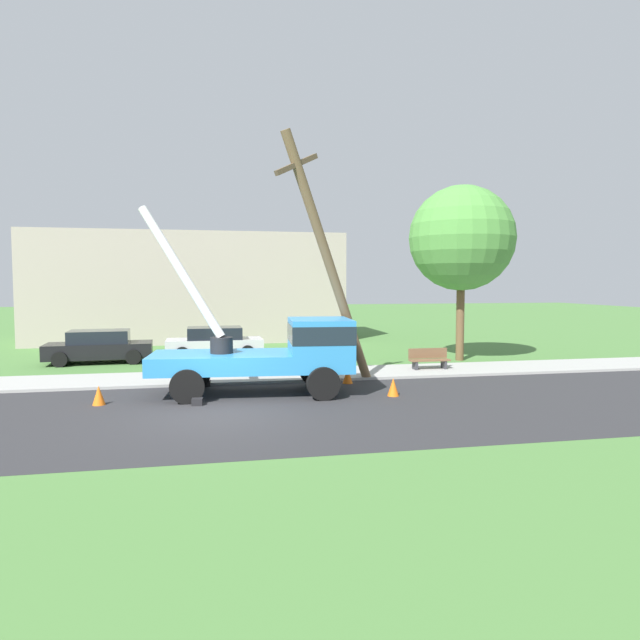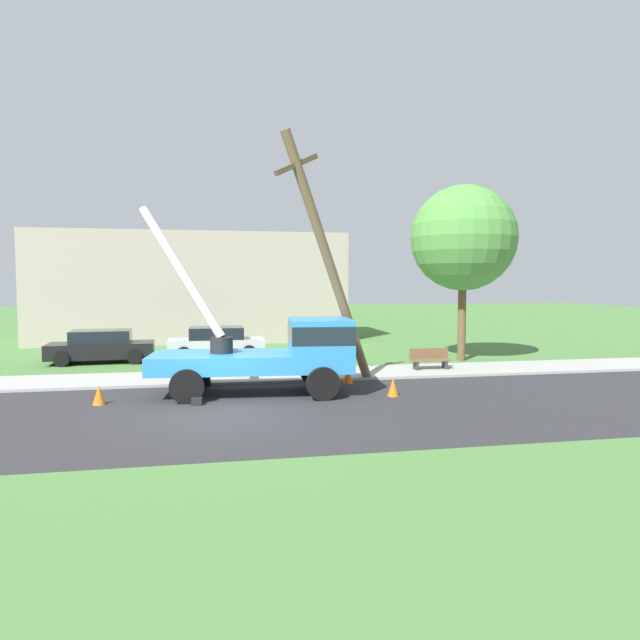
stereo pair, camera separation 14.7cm
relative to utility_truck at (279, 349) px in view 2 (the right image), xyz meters
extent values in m
plane|color=#477538|center=(-1.96, 9.56, -1.41)|extent=(120.00, 120.00, 0.00)
cube|color=#2B2B2D|center=(-1.96, -2.44, -1.40)|extent=(80.00, 8.19, 0.01)
cube|color=#9E9E99|center=(-1.96, 3.07, -1.36)|extent=(80.00, 2.84, 0.10)
cube|color=#2D84C6|center=(-1.80, 0.13, -0.38)|extent=(4.48, 2.73, 0.55)
cube|color=#2D84C6|center=(1.29, -0.12, 0.14)|extent=(2.08, 2.54, 1.60)
cube|color=#19232D|center=(1.29, -0.12, 0.49)|extent=(2.10, 2.56, 0.56)
cylinder|color=black|center=(-1.78, 0.13, 0.14)|extent=(0.70, 0.70, 0.50)
cylinder|color=silver|center=(-3.00, 0.87, 2.44)|extent=(2.79, 1.86, 4.26)
cube|color=black|center=(-2.51, -1.27, -1.31)|extent=(0.32, 0.32, 0.20)
cube|color=black|center=(-2.28, 1.62, -1.31)|extent=(0.32, 0.32, 0.20)
cylinder|color=black|center=(1.16, -1.31, -0.91)|extent=(1.00, 0.30, 1.00)
cylinder|color=black|center=(1.34, 1.08, -0.91)|extent=(1.00, 0.30, 1.00)
cylinder|color=black|center=(-2.80, -1.00, -0.91)|extent=(1.00, 0.30, 1.00)
cylinder|color=black|center=(-2.61, 1.39, -0.91)|extent=(1.00, 0.30, 1.00)
cylinder|color=brown|center=(1.82, 0.84, 2.66)|extent=(3.65, 2.46, 8.28)
cube|color=brown|center=(0.59, 0.07, 5.76)|extent=(1.52, 1.04, 0.91)
cone|color=orange|center=(3.39, -1.15, -1.13)|extent=(0.36, 0.36, 0.56)
cone|color=orange|center=(-5.27, -0.69, -1.13)|extent=(0.36, 0.36, 0.56)
cone|color=orange|center=(2.54, 1.21, -1.13)|extent=(0.36, 0.36, 0.56)
cube|color=black|center=(-6.85, 8.14, -0.86)|extent=(4.51, 2.10, 0.65)
cube|color=black|center=(-6.85, 8.14, -0.26)|extent=(2.57, 1.82, 0.55)
cylinder|color=black|center=(-5.34, 7.34, -1.09)|extent=(0.64, 0.22, 0.64)
cylinder|color=black|center=(-5.46, 9.13, -1.09)|extent=(0.64, 0.22, 0.64)
cylinder|color=black|center=(-8.24, 7.14, -1.09)|extent=(0.64, 0.22, 0.64)
cylinder|color=black|center=(-8.36, 8.93, -1.09)|extent=(0.64, 0.22, 0.64)
cube|color=#B7B7BF|center=(-1.91, 8.90, -0.86)|extent=(4.42, 1.86, 0.65)
cube|color=black|center=(-1.91, 8.90, -0.26)|extent=(2.49, 1.69, 0.55)
cylinder|color=black|center=(-0.44, 8.02, -1.09)|extent=(0.64, 0.22, 0.64)
cylinder|color=black|center=(-0.47, 9.82, -1.09)|extent=(0.64, 0.22, 0.64)
cylinder|color=black|center=(-3.35, 7.98, -1.09)|extent=(0.64, 0.22, 0.64)
cylinder|color=black|center=(-3.37, 9.78, -1.09)|extent=(0.64, 0.22, 0.64)
cube|color=brown|center=(6.33, 3.07, -0.96)|extent=(1.60, 0.44, 0.06)
cube|color=brown|center=(6.33, 3.27, -0.71)|extent=(1.60, 0.06, 0.40)
cube|color=#333338|center=(5.73, 3.07, -1.18)|extent=(0.10, 0.40, 0.45)
cube|color=#333338|center=(6.93, 3.07, -1.18)|extent=(0.10, 0.40, 0.45)
cylinder|color=brown|center=(8.90, 5.79, 1.14)|extent=(0.36, 0.36, 5.10)
sphere|color=#4C8C3D|center=(8.90, 5.79, 4.05)|extent=(4.66, 4.66, 4.66)
cube|color=#A5998C|center=(-3.21, 17.41, 1.79)|extent=(18.00, 6.00, 6.40)
camera|label=1|loc=(-2.14, -17.24, 2.08)|focal=31.09mm
camera|label=2|loc=(-2.00, -17.27, 2.08)|focal=31.09mm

